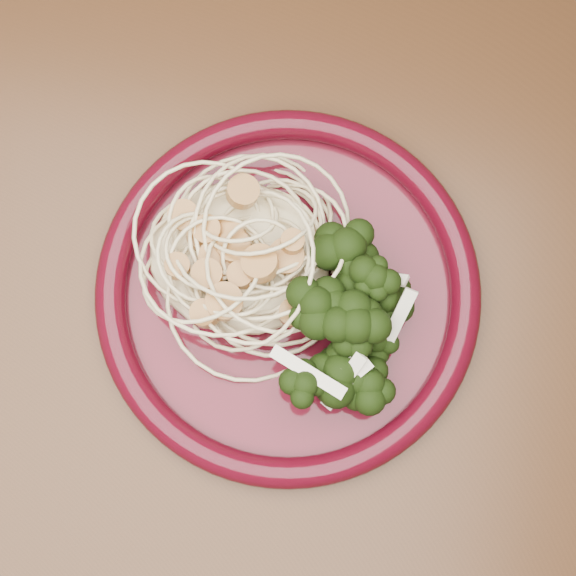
% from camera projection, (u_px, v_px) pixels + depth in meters
% --- Properties ---
extents(dining_table, '(1.20, 0.80, 0.75)m').
position_uv_depth(dining_table, '(383.00, 435.00, 0.62)').
color(dining_table, '#472814').
rests_on(dining_table, ground).
extents(dinner_plate, '(0.34, 0.34, 0.02)m').
position_uv_depth(dinner_plate, '(288.00, 291.00, 0.53)').
color(dinner_plate, '#460C17').
rests_on(dinner_plate, dining_table).
extents(spaghetti_pile, '(0.16, 0.15, 0.03)m').
position_uv_depth(spaghetti_pile, '(239.00, 254.00, 0.53)').
color(spaghetti_pile, beige).
rests_on(spaghetti_pile, dinner_plate).
extents(scallop_cluster, '(0.15, 0.15, 0.04)m').
position_uv_depth(scallop_cluster, '(235.00, 241.00, 0.49)').
color(scallop_cluster, '#B9813F').
rests_on(scallop_cluster, spaghetti_pile).
extents(broccoli_pile, '(0.13, 0.16, 0.05)m').
position_uv_depth(broccoli_pile, '(351.00, 329.00, 0.51)').
color(broccoli_pile, black).
rests_on(broccoli_pile, dinner_plate).
extents(onion_garnish, '(0.09, 0.10, 0.04)m').
position_uv_depth(onion_garnish, '(355.00, 321.00, 0.48)').
color(onion_garnish, silver).
rests_on(onion_garnish, broccoli_pile).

